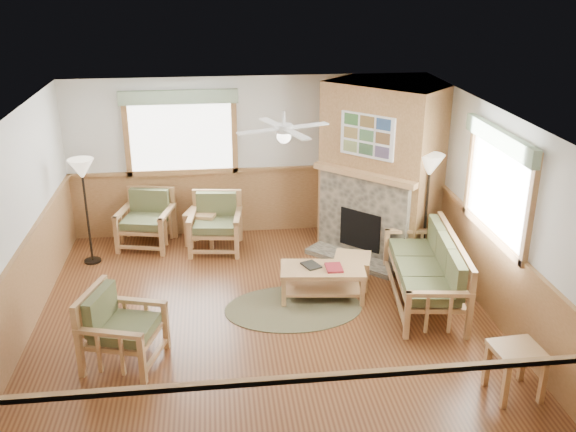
{
  "coord_description": "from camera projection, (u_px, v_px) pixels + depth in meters",
  "views": [
    {
      "loc": [
        -0.57,
        -7.44,
        4.38
      ],
      "look_at": [
        0.4,
        0.7,
        1.15
      ],
      "focal_mm": 40.0,
      "sensor_mm": 36.0,
      "label": 1
    }
  ],
  "objects": [
    {
      "name": "braided_rug",
      "position": [
        293.0,
        308.0,
        8.74
      ],
      "size": [
        2.07,
        2.07,
        0.01
      ],
      "primitive_type": "cylinder",
      "rotation": [
        0.0,
        0.0,
        0.11
      ],
      "color": "brown",
      "rests_on": "floor"
    },
    {
      "name": "floor_lamp_left",
      "position": [
        87.0,
        212.0,
        9.81
      ],
      "size": [
        0.45,
        0.45,
        1.69
      ],
      "primitive_type": null,
      "rotation": [
        0.0,
        0.0,
        -0.19
      ],
      "color": "black",
      "rests_on": "floor"
    },
    {
      "name": "wall_right",
      "position": [
        492.0,
        213.0,
        8.38
      ],
      "size": [
        0.02,
        6.0,
        2.7
      ],
      "primitive_type": "cube",
      "color": "silver",
      "rests_on": "floor"
    },
    {
      "name": "armchair_back_right",
      "position": [
        215.0,
        224.0,
        10.39
      ],
      "size": [
        0.9,
        0.9,
        0.91
      ],
      "primitive_type": null,
      "rotation": [
        0.0,
        0.0,
        -0.12
      ],
      "color": "tan",
      "rests_on": "floor"
    },
    {
      "name": "floor",
      "position": [
        264.0,
        317.0,
        8.54
      ],
      "size": [
        6.0,
        6.0,
        0.01
      ],
      "primitive_type": "cube",
      "color": "brown",
      "rests_on": "ground"
    },
    {
      "name": "fireplace",
      "position": [
        381.0,
        169.0,
        10.17
      ],
      "size": [
        3.11,
        3.11,
        2.7
      ],
      "primitive_type": null,
      "rotation": [
        0.0,
        0.0,
        -0.79
      ],
      "color": "olive",
      "rests_on": "floor"
    },
    {
      "name": "wainscot",
      "position": [
        264.0,
        280.0,
        8.34
      ],
      "size": [
        6.0,
        6.0,
        1.1
      ],
      "primitive_type": null,
      "color": "olive",
      "rests_on": "floor"
    },
    {
      "name": "window_back",
      "position": [
        178.0,
        88.0,
        10.23
      ],
      "size": [
        1.9,
        0.16,
        1.5
      ],
      "primitive_type": null,
      "color": "white",
      "rests_on": "wall_back"
    },
    {
      "name": "book_dark",
      "position": [
        311.0,
        264.0,
        8.9
      ],
      "size": [
        0.29,
        0.33,
        0.02
      ],
      "primitive_type": "cube",
      "rotation": [
        0.0,
        0.0,
        0.41
      ],
      "color": "black",
      "rests_on": "coffee_table"
    },
    {
      "name": "ceiling",
      "position": [
        261.0,
        117.0,
        7.55
      ],
      "size": [
        6.0,
        6.0,
        0.01
      ],
      "primitive_type": "cube",
      "color": "white",
      "rests_on": "floor"
    },
    {
      "name": "footstool",
      "position": [
        352.0,
        270.0,
        9.33
      ],
      "size": [
        0.64,
        0.64,
        0.44
      ],
      "primitive_type": null,
      "rotation": [
        0.0,
        0.0,
        -0.3
      ],
      "color": "tan",
      "rests_on": "floor"
    },
    {
      "name": "wall_back",
      "position": [
        248.0,
        156.0,
        10.82
      ],
      "size": [
        6.0,
        0.02,
        2.7
      ],
      "primitive_type": "cube",
      "color": "silver",
      "rests_on": "floor"
    },
    {
      "name": "ceiling_fan",
      "position": [
        284.0,
        114.0,
        7.88
      ],
      "size": [
        1.59,
        1.59,
        0.36
      ],
      "primitive_type": null,
      "rotation": [
        0.0,
        0.0,
        0.35
      ],
      "color": "white",
      "rests_on": "ceiling"
    },
    {
      "name": "floor_lamp_right",
      "position": [
        426.0,
        212.0,
        9.62
      ],
      "size": [
        0.54,
        0.54,
        1.81
      ],
      "primitive_type": null,
      "rotation": [
        0.0,
        0.0,
        0.38
      ],
      "color": "black",
      "rests_on": "floor"
    },
    {
      "name": "wall_left",
      "position": [
        15.0,
        234.0,
        7.72
      ],
      "size": [
        0.02,
        6.0,
        2.7
      ],
      "primitive_type": "cube",
      "color": "silver",
      "rests_on": "floor"
    },
    {
      "name": "armchair_left",
      "position": [
        123.0,
        328.0,
        7.42
      ],
      "size": [
        1.01,
        1.01,
        0.91
      ],
      "primitive_type": null,
      "rotation": [
        0.0,
        0.0,
        1.27
      ],
      "color": "tan",
      "rests_on": "floor"
    },
    {
      "name": "armchair_back_left",
      "position": [
        146.0,
        220.0,
        10.54
      ],
      "size": [
        0.98,
        0.98,
        0.91
      ],
      "primitive_type": null,
      "rotation": [
        0.0,
        0.0,
        -0.23
      ],
      "color": "tan",
      "rests_on": "floor"
    },
    {
      "name": "wall_front",
      "position": [
        293.0,
        359.0,
        5.28
      ],
      "size": [
        6.0,
        0.02,
        2.7
      ],
      "primitive_type": "cube",
      "color": "silver",
      "rests_on": "floor"
    },
    {
      "name": "sofa",
      "position": [
        424.0,
        270.0,
        8.79
      ],
      "size": [
        2.14,
        1.1,
        0.94
      ],
      "primitive_type": null,
      "rotation": [
        0.0,
        0.0,
        -1.7
      ],
      "color": "tan",
      "rests_on": "floor"
    },
    {
      "name": "end_table_sofa",
      "position": [
        515.0,
        371.0,
        6.92
      ],
      "size": [
        0.55,
        0.53,
        0.57
      ],
      "primitive_type": null,
      "rotation": [
        0.0,
        0.0,
        0.07
      ],
      "color": "tan",
      "rests_on": "floor"
    },
    {
      "name": "book_red",
      "position": [
        334.0,
        267.0,
        8.82
      ],
      "size": [
        0.22,
        0.3,
        0.03
      ],
      "primitive_type": "cube",
      "rotation": [
        0.0,
        0.0,
        -0.01
      ],
      "color": "maroon",
      "rests_on": "coffee_table"
    },
    {
      "name": "window_right",
      "position": [
        507.0,
        128.0,
        7.76
      ],
      "size": [
        0.16,
        1.9,
        1.5
      ],
      "primitive_type": null,
      "color": "white",
      "rests_on": "wall_right"
    },
    {
      "name": "coffee_table",
      "position": [
        322.0,
        283.0,
        8.95
      ],
      "size": [
        1.22,
        0.71,
        0.46
      ],
      "primitive_type": null,
      "rotation": [
        0.0,
        0.0,
        -0.12
      ],
      "color": "tan",
      "rests_on": "floor"
    },
    {
      "name": "end_table_chairs",
      "position": [
        203.0,
        227.0,
        10.7
      ],
      "size": [
        0.63,
        0.62,
        0.57
      ],
      "primitive_type": null,
      "rotation": [
        0.0,
        0.0,
        -0.31
      ],
      "color": "tan",
      "rests_on": "floor"
    }
  ]
}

